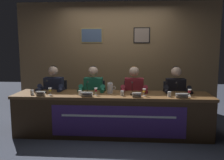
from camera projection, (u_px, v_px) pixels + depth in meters
The scene contains 29 objects.
ground_plane at pixel (112, 134), 4.46m from camera, with size 12.00×12.00×0.00m, color #383D4C.
wall_back_panelled at pixel (117, 58), 5.76m from camera, with size 4.70×0.14×2.60m.
conference_table at pixel (112, 108), 4.27m from camera, with size 3.50×0.74×0.75m.
chair_far_left at pixel (56, 103), 5.02m from camera, with size 0.44×0.45×0.88m.
panelist_far_left at pixel (53, 92), 4.79m from camera, with size 0.51×0.48×1.21m.
nameplate_far_left at pixel (40, 93), 4.17m from camera, with size 0.15×0.06×0.08m.
juice_glass_far_left at pixel (50, 90), 4.24m from camera, with size 0.06×0.06×0.12m.
water_cup_far_left at pixel (32, 93), 4.26m from camera, with size 0.06×0.06×0.08m.
microphone_far_left at pixel (46, 89), 4.45m from camera, with size 0.06×0.17×0.22m.
chair_center_left at pixel (95, 104), 4.97m from camera, with size 0.44×0.45×0.88m.
panelist_center_left at pixel (93, 92), 4.73m from camera, with size 0.51×0.48×1.21m.
nameplate_center_left at pixel (87, 94), 4.11m from camera, with size 0.20×0.06×0.08m.
juice_glass_center_left at pixel (96, 90), 4.23m from camera, with size 0.06×0.06×0.12m.
water_cup_center_left at pixel (80, 93), 4.22m from camera, with size 0.06×0.06×0.08m.
microphone_center_left at pixel (87, 90), 4.35m from camera, with size 0.06×0.17×0.22m.
chair_center_right at pixel (134, 104), 4.91m from camera, with size 0.44×0.45×0.88m.
panelist_center_right at pixel (134, 93), 4.68m from camera, with size 0.51×0.48×1.21m.
nameplate_center_right at pixel (137, 95), 4.06m from camera, with size 0.15×0.06×0.08m.
juice_glass_center_right at pixel (144, 91), 4.16m from camera, with size 0.06×0.06×0.12m.
water_cup_center_right at pixel (122, 94), 4.18m from camera, with size 0.06×0.06×0.08m.
microphone_center_right at pixel (132, 90), 4.28m from camera, with size 0.06×0.17×0.22m.
chair_far_right at pixel (174, 105), 4.85m from camera, with size 0.44×0.45×0.88m.
panelist_far_right at pixel (176, 93), 4.62m from camera, with size 0.51×0.48×1.21m.
nameplate_far_right at pixel (182, 96), 4.00m from camera, with size 0.20×0.06×0.08m.
juice_glass_far_right at pixel (190, 92), 4.11m from camera, with size 0.06×0.06×0.12m.
water_cup_far_right at pixel (169, 94), 4.11m from camera, with size 0.06×0.06×0.08m.
microphone_far_right at pixel (177, 90), 4.27m from camera, with size 0.06×0.17×0.22m.
water_pitcher_central at pixel (110, 88), 4.39m from camera, with size 0.15×0.10×0.21m.
document_stack_far_right at pixel (184, 95), 4.18m from camera, with size 0.24×0.19×0.01m.
Camera 1 is at (0.31, -4.26, 1.61)m, focal length 38.94 mm.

